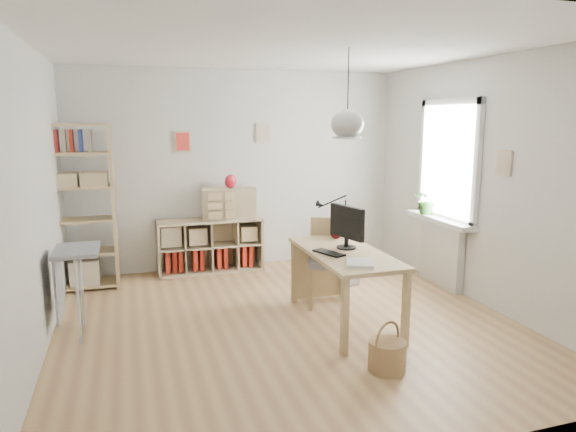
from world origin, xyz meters
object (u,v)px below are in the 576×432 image
object	(u,v)px
chair	(330,256)
drawer_chest	(229,203)
tall_bookshelf	(79,201)
storage_chest	(333,271)
cube_shelf	(209,249)
monitor	(347,225)
desk	(344,260)

from	to	relation	value
chair	drawer_chest	bearing A→B (deg)	140.20
tall_bookshelf	storage_chest	size ratio (longest dim) A/B	2.88
cube_shelf	monitor	xyz separation A→B (m)	(1.08, -2.13, 0.70)
tall_bookshelf	monitor	world-z (taller)	tall_bookshelf
chair	monitor	xyz separation A→B (m)	(-0.02, -0.47, 0.45)
cube_shelf	desk	bearing A→B (deg)	-65.39
monitor	tall_bookshelf	bearing A→B (deg)	130.82
chair	monitor	bearing A→B (deg)	-68.83
desk	chair	world-z (taller)	chair
desk	monitor	size ratio (longest dim) A/B	3.03
storage_chest	monitor	world-z (taller)	monitor
cube_shelf	drawer_chest	bearing A→B (deg)	-7.98
chair	drawer_chest	size ratio (longest dim) A/B	1.34
tall_bookshelf	cube_shelf	bearing A→B (deg)	10.19
storage_chest	desk	bearing A→B (deg)	-127.70
desk	monitor	xyz separation A→B (m)	(0.06, 0.10, 0.34)
cube_shelf	tall_bookshelf	xyz separation A→B (m)	(-1.56, -0.28, 0.79)
tall_bookshelf	monitor	bearing A→B (deg)	-34.99
chair	storage_chest	world-z (taller)	chair
chair	storage_chest	distance (m)	0.77
storage_chest	monitor	distance (m)	1.39
tall_bookshelf	chair	xyz separation A→B (m)	(2.67, -1.38, -0.54)
storage_chest	cube_shelf	bearing A→B (deg)	123.00
drawer_chest	chair	bearing A→B (deg)	-53.74
tall_bookshelf	storage_chest	world-z (taller)	tall_bookshelf
desk	chair	xyz separation A→B (m)	(0.08, 0.57, -0.11)
tall_bookshelf	chair	bearing A→B (deg)	-27.41
desk	tall_bookshelf	bearing A→B (deg)	142.99
desk	tall_bookshelf	distance (m)	3.27
storage_chest	drawer_chest	size ratio (longest dim) A/B	0.97
cube_shelf	monitor	world-z (taller)	monitor
desk	storage_chest	world-z (taller)	desk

